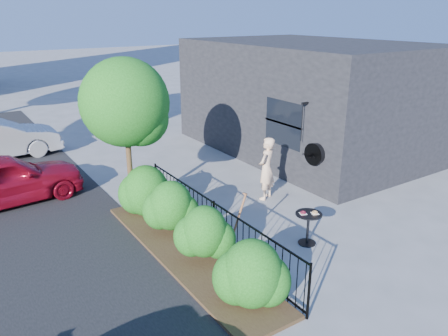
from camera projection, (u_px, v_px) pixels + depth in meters
ground at (266, 229)px, 10.65m from camera, size 120.00×120.00×0.00m
shop_building at (308, 97)px, 16.36m from camera, size 6.22×9.00×4.00m
fence at (214, 223)px, 9.68m from camera, size 0.05×6.05×1.10m
planting_bed at (187, 253)px, 9.49m from camera, size 1.30×6.00×0.08m
shrubs at (188, 223)px, 9.40m from camera, size 1.10×5.60×1.24m
patio_tree at (128, 108)px, 10.73m from camera, size 2.20×2.20×3.94m
cafe_table at (308, 223)px, 9.79m from camera, size 0.60×0.60×0.81m
woman at (266, 169)px, 12.11m from camera, size 0.77×0.68×1.78m
shovel at (236, 227)px, 9.40m from camera, size 0.49×0.18×1.40m
car_red at (3, 180)px, 11.82m from camera, size 4.25×2.03×1.40m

